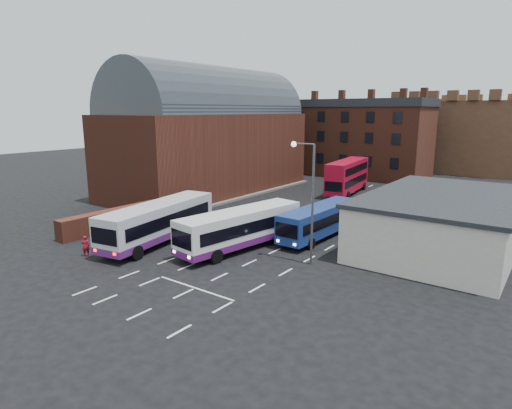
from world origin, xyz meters
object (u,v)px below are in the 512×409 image
Objects in this scene: bus_red_double at (347,176)px; pedestrian_beige at (100,234)px; pedestrian_red at (86,246)px; bus_white_inbound at (241,226)px; bus_blue at (319,219)px; street_lamp at (309,192)px; bus_white_outbound at (159,219)px.

pedestrian_beige is at bearing 70.48° from bus_red_double.
bus_red_double is at bearing -143.81° from pedestrian_red.
bus_white_inbound is 7.09m from bus_blue.
street_lamp reaches higher than pedestrian_beige.
bus_red_double reaches higher than pedestrian_beige.
pedestrian_beige is at bearing 44.49° from bus_blue.
bus_white_outbound reaches higher than pedestrian_red.
bus_blue reaches higher than pedestrian_beige.
pedestrian_beige is (-9.63, -5.92, -0.94)m from bus_white_inbound.
bus_red_double is 1.29× the size of street_lamp.
bus_red_double is (-6.32, 19.33, 0.69)m from bus_blue.
street_lamp is 17.10m from pedestrian_beige.
bus_white_outbound is 28.34m from bus_red_double.
pedestrian_red is (-1.69, -5.56, -1.11)m from bus_white_outbound.
bus_blue is 0.91× the size of bus_red_double.
bus_white_inbound is 1.15× the size of bus_blue.
bus_white_outbound is 13.21m from bus_blue.
street_lamp reaches higher than pedestrian_red.
bus_blue is (9.86, 8.78, -0.30)m from bus_white_outbound.
bus_white_inbound reaches higher than bus_blue.
bus_red_double reaches higher than bus_white_inbound.
bus_white_inbound is 1.04× the size of bus_red_double.
pedestrian_beige reaches higher than pedestrian_red.
bus_red_double is at bearing -106.53° from pedestrian_beige.
bus_red_double is 32.16m from pedestrian_beige.
street_lamp is at bearing 101.48° from bus_red_double.
bus_white_inbound is 6.68× the size of pedestrian_beige.
bus_white_outbound is 7.71× the size of pedestrian_red.
street_lamp is (8.63, -25.44, 2.83)m from bus_red_double.
bus_blue is (3.51, 6.15, -0.20)m from bus_white_inbound.
street_lamp is (5.82, 0.04, 3.31)m from bus_white_inbound.
bus_white_inbound is at bearing -179.44° from pedestrian_red.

